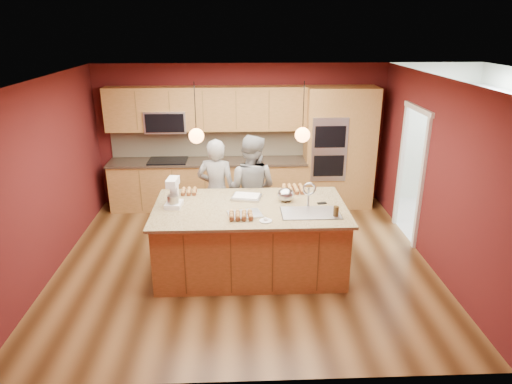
{
  "coord_description": "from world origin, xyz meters",
  "views": [
    {
      "loc": [
        -0.08,
        -6.14,
        3.4
      ],
      "look_at": [
        0.17,
        -0.1,
        1.14
      ],
      "focal_mm": 32.0,
      "sensor_mm": 36.0,
      "label": 1
    }
  ],
  "objects_px": {
    "island": "(251,238)",
    "person_left": "(217,191)",
    "person_right": "(251,189)",
    "mixing_bowl": "(286,195)",
    "stand_mixer": "(173,194)"
  },
  "relations": [
    {
      "from": "island",
      "to": "person_left",
      "type": "bearing_deg",
      "value": 117.5
    },
    {
      "from": "island",
      "to": "person_right",
      "type": "distance_m",
      "value": 1.07
    },
    {
      "from": "island",
      "to": "person_right",
      "type": "xyz_separation_m",
      "value": [
        0.03,
        1.0,
        0.38
      ]
    },
    {
      "from": "person_left",
      "to": "mixing_bowl",
      "type": "xyz_separation_m",
      "value": [
        1.02,
        -0.81,
        0.23
      ]
    },
    {
      "from": "person_right",
      "to": "mixing_bowl",
      "type": "height_order",
      "value": "person_right"
    },
    {
      "from": "island",
      "to": "mixing_bowl",
      "type": "bearing_deg",
      "value": 21.14
    },
    {
      "from": "island",
      "to": "person_left",
      "type": "relative_size",
      "value": 1.57
    },
    {
      "from": "island",
      "to": "person_right",
      "type": "height_order",
      "value": "person_right"
    },
    {
      "from": "person_left",
      "to": "person_right",
      "type": "height_order",
      "value": "person_right"
    },
    {
      "from": "person_left",
      "to": "person_right",
      "type": "bearing_deg",
      "value": -169.52
    },
    {
      "from": "person_right",
      "to": "stand_mixer",
      "type": "relative_size",
      "value": 4.34
    },
    {
      "from": "person_left",
      "to": "stand_mixer",
      "type": "xyz_separation_m",
      "value": [
        -0.55,
        -0.94,
        0.31
      ]
    },
    {
      "from": "person_left",
      "to": "person_right",
      "type": "relative_size",
      "value": 0.97
    },
    {
      "from": "island",
      "to": "mixing_bowl",
      "type": "distance_m",
      "value": 0.79
    },
    {
      "from": "island",
      "to": "person_right",
      "type": "bearing_deg",
      "value": 88.4
    }
  ]
}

